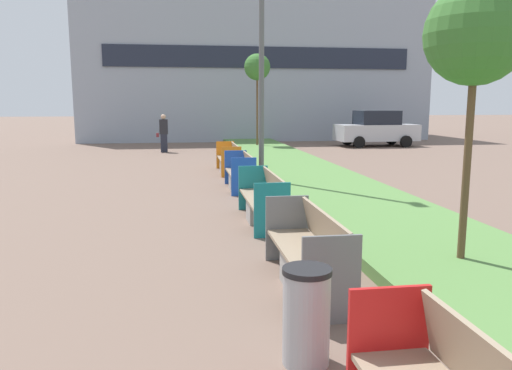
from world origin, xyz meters
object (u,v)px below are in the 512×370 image
(bench_grey_frame, at_px, (308,257))
(bench_teal_frame, at_px, (264,203))
(bench_blue_frame, at_px, (241,176))
(bench_orange_frame, at_px, (229,161))
(pedestrian_walking, at_px, (164,133))
(sapling_tree_near, at_px, (476,36))
(litter_bin, at_px, (306,316))
(sapling_tree_far, at_px, (257,68))
(parked_car_distant, at_px, (376,129))
(street_lamp_post, at_px, (262,2))

(bench_grey_frame, bearing_deg, bench_teal_frame, 89.98)
(bench_blue_frame, distance_m, bench_orange_frame, 3.26)
(bench_teal_frame, relative_size, bench_blue_frame, 1.21)
(pedestrian_walking, bearing_deg, sapling_tree_near, -75.34)
(pedestrian_walking, bearing_deg, litter_bin, -84.49)
(bench_blue_frame, bearing_deg, sapling_tree_far, 79.40)
(litter_bin, relative_size, sapling_tree_near, 0.23)
(sapling_tree_near, relative_size, pedestrian_walking, 2.16)
(bench_teal_frame, height_order, parked_car_distant, parked_car_distant)
(sapling_tree_far, distance_m, pedestrian_walking, 5.62)
(bench_blue_frame, distance_m, sapling_tree_far, 12.47)
(bench_teal_frame, height_order, bench_blue_frame, same)
(litter_bin, relative_size, sapling_tree_far, 0.19)
(bench_blue_frame, xyz_separation_m, street_lamp_post, (0.61, 0.42, 4.47))
(street_lamp_post, relative_size, sapling_tree_far, 1.92)
(bench_grey_frame, relative_size, parked_car_distant, 0.52)
(bench_blue_frame, bearing_deg, litter_bin, -93.03)
(bench_grey_frame, distance_m, bench_orange_frame, 10.39)
(parked_car_distant, bearing_deg, sapling_tree_far, -178.70)
(sapling_tree_near, distance_m, parked_car_distant, 20.21)
(bench_orange_frame, bearing_deg, bench_grey_frame, -90.00)
(street_lamp_post, xyz_separation_m, sapling_tree_near, (1.58, -7.29, -1.75))
(litter_bin, height_order, pedestrian_walking, pedestrian_walking)
(bench_grey_frame, distance_m, sapling_tree_near, 3.50)
(litter_bin, distance_m, parked_car_distant, 22.99)
(bench_grey_frame, distance_m, bench_teal_frame, 3.44)
(parked_car_distant, bearing_deg, street_lamp_post, -126.79)
(litter_bin, xyz_separation_m, sapling_tree_far, (2.67, 20.68, 3.51))
(sapling_tree_far, bearing_deg, bench_orange_frame, -104.50)
(bench_blue_frame, xyz_separation_m, bench_orange_frame, (0.00, 3.26, 0.01))
(sapling_tree_far, bearing_deg, pedestrian_walking, -165.07)
(bench_grey_frame, xyz_separation_m, bench_teal_frame, (0.00, 3.44, 0.00))
(sapling_tree_far, distance_m, parked_car_distant, 7.09)
(litter_bin, height_order, street_lamp_post, street_lamp_post)
(litter_bin, xyz_separation_m, pedestrian_walking, (-1.88, 19.46, 0.45))
(bench_grey_frame, height_order, bench_teal_frame, same)
(bench_teal_frame, xyz_separation_m, sapling_tree_near, (2.19, -3.17, 2.71))
(bench_grey_frame, relative_size, sapling_tree_near, 0.59)
(bench_teal_frame, relative_size, sapling_tree_far, 0.50)
(street_lamp_post, bearing_deg, pedestrian_walking, 106.35)
(bench_grey_frame, height_order, pedestrian_walking, pedestrian_walking)
(bench_teal_frame, relative_size, parked_car_distant, 0.54)
(bench_grey_frame, xyz_separation_m, bench_blue_frame, (-0.00, 7.13, -0.01))
(bench_orange_frame, xyz_separation_m, street_lamp_post, (0.61, -2.84, 4.46))
(bench_grey_frame, height_order, sapling_tree_near, sapling_tree_near)
(bench_teal_frame, bearing_deg, bench_grey_frame, -90.02)
(bench_grey_frame, bearing_deg, sapling_tree_near, 7.00)
(litter_bin, relative_size, pedestrian_walking, 0.50)
(parked_car_distant, bearing_deg, bench_blue_frame, -127.84)
(bench_teal_frame, bearing_deg, bench_blue_frame, 90.08)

